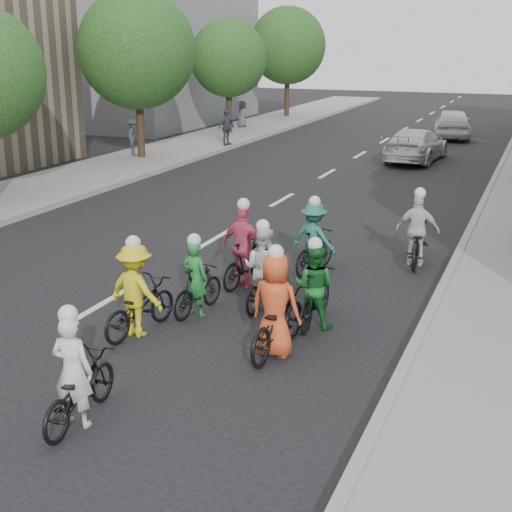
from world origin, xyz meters
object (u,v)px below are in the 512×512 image
Objects in this scene: cyclist_5 at (197,286)px; cyclist_6 at (264,276)px; cyclist_0 at (77,384)px; spectator_0 at (134,137)px; cyclist_8 at (418,238)px; spectator_2 at (242,114)px; follow_car_lead at (416,145)px; spectator_1 at (226,127)px; follow_car_trail at (452,123)px; cyclist_3 at (245,254)px; cyclist_2 at (138,298)px; cyclist_1 at (315,292)px; cyclist_4 at (277,316)px; cyclist_7 at (314,243)px.

cyclist_5 is 0.90× the size of cyclist_6.
spectator_0 reaches higher than cyclist_0.
cyclist_5 is 0.80× the size of cyclist_8.
spectator_2 is (-10.71, 30.31, 0.34)m from cyclist_0.
cyclist_6 reaches higher than cyclist_5.
cyclist_0 reaches higher than follow_car_lead.
spectator_0 is 0.95× the size of spectator_1.
follow_car_lead is (-0.38, 18.23, 0.07)m from cyclist_6.
cyclist_8 is 0.44× the size of follow_car_trail.
cyclist_3 is 1.09× the size of cyclist_6.
cyclist_3 is (0.74, 3.00, 0.04)m from cyclist_2.
cyclist_2 is 1.08× the size of cyclist_6.
cyclist_1 reaches higher than follow_car_lead.
cyclist_5 is 1.06× the size of spectator_2.
cyclist_0 is at bearing 115.22° from cyclist_2.
cyclist_4 is 1.20× the size of spectator_1.
cyclist_3 is 1.13× the size of spectator_1.
cyclist_2 is at bearing -162.43° from spectator_0.
cyclist_5 is at bearing -24.77° from cyclist_4.
cyclist_7 is (1.27, 3.16, 0.12)m from cyclist_5.
spectator_1 is at bearing 2.17° from follow_car_lead.
cyclist_8 is at bearing -140.97° from spectator_0.
spectator_0 is (-11.85, 11.83, 0.28)m from cyclist_7.
cyclist_3 is 0.95× the size of cyclist_4.
cyclist_0 is 5.91m from cyclist_3.
cyclist_4 reaches higher than follow_car_trail.
cyclist_8 is (2.93, 8.81, 0.07)m from cyclist_0.
cyclist_7 is at bearing -76.79° from cyclist_4.
spectator_2 is (-11.42, -0.93, 0.13)m from follow_car_trail.
cyclist_3 reaches higher than cyclist_7.
cyclist_7 is 25.79m from spectator_2.
cyclist_1 is at bearing -163.46° from cyclist_5.
cyclist_5 is 0.91× the size of cyclist_7.
cyclist_0 is 0.95× the size of cyclist_3.
cyclist_6 is at bearing -132.90° from cyclist_5.
cyclist_8 reaches higher than cyclist_6.
cyclist_8 reaches higher than cyclist_0.
spectator_2 is (-11.66, 23.00, 0.22)m from cyclist_7.
cyclist_6 is 1.17× the size of spectator_2.
cyclist_7 is 0.37× the size of follow_car_lead.
spectator_0 is at bearing -48.44° from cyclist_4.
cyclist_1 is 1.11× the size of cyclist_5.
cyclist_3 reaches higher than spectator_2.
cyclist_1 is at bearing 155.07° from cyclist_3.
cyclist_6 is at bearing 95.69° from cyclist_7.
cyclist_8 is (1.26, 5.73, -0.03)m from cyclist_4.
cyclist_4 is at bearing 82.89° from follow_car_trail.
cyclist_3 reaches higher than cyclist_5.
cyclist_8 reaches higher than cyclist_7.
cyclist_6 reaches higher than follow_car_trail.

